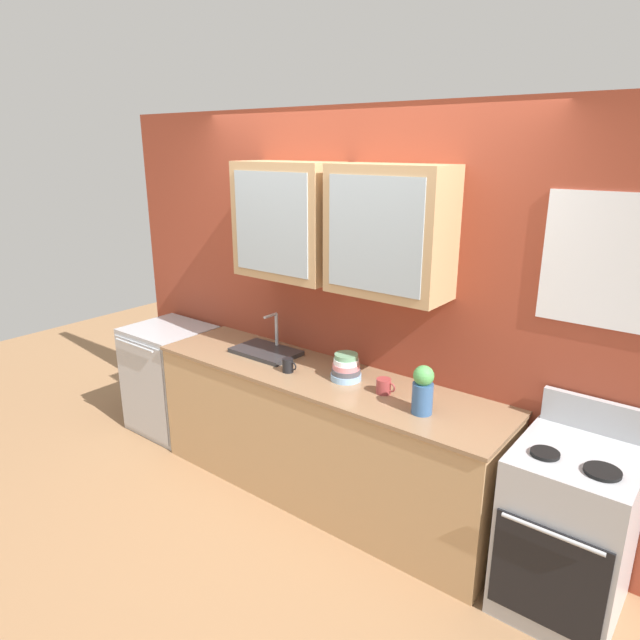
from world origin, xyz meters
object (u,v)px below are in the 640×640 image
Objects in this scene: vase at (423,390)px; cup_near_bowls at (384,386)px; bowl_stack at (346,368)px; cup_near_sink at (288,365)px; sink_faucet at (266,350)px; dishwasher at (171,378)px; stove_range at (567,530)px.

vase is 0.33m from cup_near_bowls.
vase reaches higher than bowl_stack.
cup_near_sink and cup_near_bowls have the same top height.
sink_faucet is 1.32m from vase.
dishwasher is at bearing 178.14° from vase.
cup_near_sink is (0.35, -0.16, 0.02)m from sink_faucet.
cup_near_bowls is (-1.10, 0.01, 0.48)m from stove_range.
bowl_stack is 1.82m from dishwasher.
cup_near_sink is (-1.76, -0.09, 0.48)m from stove_range.
dishwasher is at bearing -179.92° from stove_range.
cup_near_bowls is 0.14× the size of dishwasher.
cup_near_bowls is at bearing 8.88° from cup_near_sink.
dishwasher is (-3.15, -0.00, -0.01)m from stove_range.
sink_faucet is at bearing 176.77° from cup_near_bowls.
dishwasher is at bearing 176.27° from cup_near_sink.
stove_range reaches higher than cup_near_sink.
dishwasher is at bearing -178.56° from bowl_stack.
dishwasher is at bearing -176.09° from sink_faucet.
stove_range is 3.81× the size of vase.
stove_range is 2.27× the size of sink_faucet.
sink_faucet is 1.13m from dishwasher.
cup_near_bowls is (-0.30, 0.09, -0.09)m from vase.
cup_near_sink is at bearing -159.84° from bowl_stack.
vase reaches higher than sink_faucet.
dishwasher is at bearing -179.62° from cup_near_bowls.
bowl_stack is at bearing 178.38° from stove_range.
sink_faucet reaches higher than cup_near_bowls.
bowl_stack is 0.70× the size of vase.
vase reaches higher than stove_range.
vase is at bearing -16.62° from cup_near_bowls.
cup_near_bowls is at bearing 0.38° from dishwasher.
dishwasher is (-2.34, 0.08, -0.58)m from vase.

